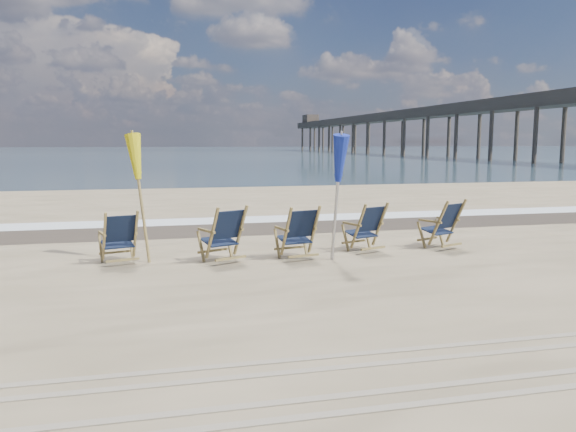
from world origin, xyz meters
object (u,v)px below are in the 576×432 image
Objects in this scene: beach_chair_4 at (456,223)px; umbrella_blue at (337,163)px; beach_chair_1 at (241,233)px; umbrella_yellow at (140,162)px; beach_chair_2 at (314,232)px; beach_chair_3 at (380,226)px; beach_chair_0 at (136,236)px; fishing_pier at (420,126)px.

beach_chair_4 is 3.31m from umbrella_blue.
umbrella_blue is (1.70, -0.51, 1.30)m from beach_chair_1.
beach_chair_4 is 0.44× the size of umbrella_yellow.
beach_chair_2 is 1.00× the size of beach_chair_4.
beach_chair_1 is at bearing -12.97° from beach_chair_3.
beach_chair_2 is at bearing 128.63° from umbrella_blue.
beach_chair_4 is at bearing 159.79° from beach_chair_3.
beach_chair_0 is at bearing -32.51° from beach_chair_1.
fishing_pier is at bearing -136.11° from beach_chair_3.
umbrella_yellow reaches higher than umbrella_blue.
beach_chair_2 is at bearing 150.78° from beach_chair_1.
beach_chair_3 is 0.01× the size of fishing_pier.
beach_chair_1 is 1.03× the size of beach_chair_2.
umbrella_yellow is (-1.79, 0.46, 1.31)m from beach_chair_1.
fishing_pier is at bearing -142.63° from beach_chair_1.
umbrella_yellow is at bearing -22.37° from beach_chair_2.
beach_chair_1 reaches higher than beach_chair_0.
beach_chair_4 is at bearing 159.59° from beach_chair_1.
umbrella_yellow is at bearing -20.89° from beach_chair_3.
umbrella_blue is 80.83m from fishing_pier.
beach_chair_3 is at bearing 164.68° from beach_chair_0.
umbrella_blue is (-1.22, -0.83, 1.33)m from beach_chair_3.
beach_chair_1 is 0.45× the size of umbrella_blue.
umbrella_blue reaches higher than beach_chair_2.
beach_chair_2 is at bearing -10.34° from umbrella_yellow.
fishing_pier is at bearing -139.39° from beach_chair_4.
beach_chair_1 is (1.91, -0.28, 0.04)m from beach_chair_0.
umbrella_yellow is 0.02× the size of fishing_pier.
umbrella_blue reaches higher than beach_chair_3.
umbrella_blue is at bearing 139.33° from beach_chair_1.
umbrella_yellow is (0.12, 0.17, 1.35)m from beach_chair_0.
fishing_pier reaches higher than umbrella_yellow.
beach_chair_0 is at bearing -18.81° from beach_chair_3.
beach_chair_4 is at bearing 15.38° from umbrella_blue.
beach_chair_2 is 0.44× the size of umbrella_yellow.
umbrella_yellow is (-3.19, 0.58, 1.33)m from beach_chair_2.
beach_chair_4 is at bearing -115.70° from fishing_pier.
beach_chair_1 reaches higher than beach_chair_2.
beach_chair_0 is at bearing -23.57° from beach_chair_4.
beach_chair_1 is at bearing -14.29° from umbrella_yellow.
beach_chair_3 is 0.97× the size of beach_chair_4.
beach_chair_2 is 3.26m from beach_chair_4.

